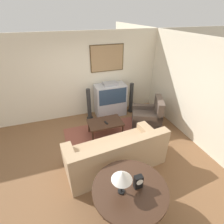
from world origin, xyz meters
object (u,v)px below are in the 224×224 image
(couch, at_px, (116,155))
(mantel_clock, at_px, (138,182))
(console_table, at_px, (130,191))
(speaker_tower_right, at_px, (131,99))
(tv, at_px, (110,100))
(armchair, at_px, (148,117))
(table_lamp, at_px, (122,176))
(coffee_table, at_px, (105,123))
(speaker_tower_left, at_px, (89,105))

(couch, xyz_separation_m, mantel_clock, (-0.06, -1.19, 0.53))
(console_table, bearing_deg, mantel_clock, -6.71)
(mantel_clock, distance_m, speaker_tower_right, 3.74)
(tv, distance_m, mantel_clock, 3.56)
(armchair, bearing_deg, table_lamp, -13.17)
(mantel_clock, height_order, speaker_tower_right, speaker_tower_right)
(couch, distance_m, mantel_clock, 1.30)
(coffee_table, relative_size, table_lamp, 2.14)
(couch, relative_size, table_lamp, 5.15)
(speaker_tower_left, bearing_deg, tv, 3.29)
(tv, relative_size, coffee_table, 1.22)
(tv, height_order, speaker_tower_left, tv)
(armchair, bearing_deg, couch, -26.33)
(couch, bearing_deg, table_lamp, 68.42)
(armchair, relative_size, table_lamp, 2.48)
(table_lamp, bearing_deg, coffee_table, 79.05)
(coffee_table, height_order, table_lamp, table_lamp)
(armchair, xyz_separation_m, mantel_clock, (-1.60, -2.45, 0.56))
(tv, distance_m, armchair, 1.39)
(couch, bearing_deg, mantel_clock, 81.65)
(armchair, distance_m, speaker_tower_left, 1.94)
(tv, height_order, couch, tv)
(coffee_table, height_order, speaker_tower_right, speaker_tower_right)
(couch, height_order, armchair, couch)
(table_lamp, bearing_deg, couch, 74.06)
(couch, bearing_deg, armchair, -146.32)
(couch, xyz_separation_m, coffee_table, (0.12, 1.20, 0.08))
(mantel_clock, bearing_deg, console_table, 173.29)
(tv, distance_m, couch, 2.39)
(console_table, bearing_deg, tv, 76.66)
(mantel_clock, xyz_separation_m, speaker_tower_left, (-0.06, 3.43, -0.35))
(tv, height_order, armchair, tv)
(tv, height_order, coffee_table, tv)
(couch, relative_size, speaker_tower_right, 2.18)
(tv, distance_m, table_lamp, 3.65)
(mantel_clock, bearing_deg, speaker_tower_left, 90.93)
(armchair, distance_m, coffee_table, 1.43)
(console_table, relative_size, speaker_tower_left, 1.15)
(console_table, distance_m, table_lamp, 0.45)
(tv, relative_size, couch, 0.51)
(tv, distance_m, coffee_table, 1.21)
(tv, height_order, table_lamp, table_lamp)
(console_table, distance_m, speaker_tower_right, 3.76)
(armchair, relative_size, coffee_table, 1.16)
(console_table, bearing_deg, armchair, 54.73)
(tv, xyz_separation_m, armchair, (0.90, -1.02, -0.27))
(console_table, relative_size, mantel_clock, 5.10)
(coffee_table, xyz_separation_m, mantel_clock, (-0.18, -2.39, 0.45))
(console_table, height_order, speaker_tower_right, speaker_tower_right)
(tv, bearing_deg, mantel_clock, -101.32)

